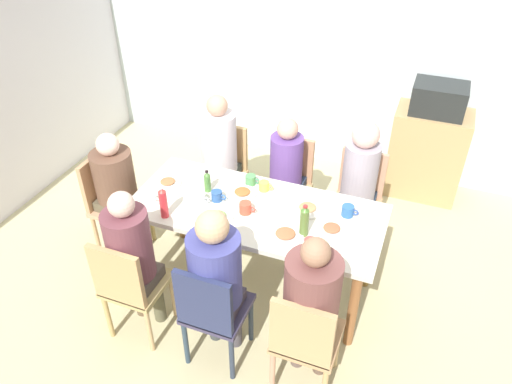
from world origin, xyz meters
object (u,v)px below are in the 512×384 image
chair_2 (212,310)px  bottle_2 (163,203)px  plate_5 (308,209)px  cup_1 (200,198)px  cup_6 (217,196)px  cup_4 (348,211)px  microwave (439,99)px  plate_2 (285,235)px  cup_3 (264,186)px  side_cabinet (426,154)px  cup_2 (246,208)px  chair_5 (129,284)px  plate_1 (242,193)px  cup_7 (153,199)px  chair_1 (111,199)px  chair_4 (224,167)px  person_6 (359,179)px  person_4 (219,149)px  chair_0 (305,339)px  bottle_1 (207,182)px  person_5 (132,253)px  plate_3 (332,229)px  plate_4 (218,217)px  person_3 (285,170)px  person_2 (216,274)px  chair_3 (288,181)px  plate_0 (168,183)px  chair_6 (358,196)px  cup_5 (251,180)px  person_1 (116,183)px  dining_table (256,218)px

chair_2 → bottle_2: bottle_2 is taller
bottle_2 → plate_5: bearing=25.2°
cup_1 → cup_6: bearing=34.3°
cup_4 → microwave: microwave is taller
plate_2 → cup_3: (-0.32, 0.46, 0.02)m
cup_4 → cup_6: size_ratio=1.05×
cup_1 → side_cabinet: bearing=51.6°
cup_2 → cup_6: cup_2 is taller
chair_5 → plate_1: 1.06m
cup_7 → chair_1: bearing=159.2°
plate_1 → cup_3: cup_3 is taller
chair_2 → bottle_2: size_ratio=3.50×
plate_2 → chair_2: bearing=-117.7°
chair_4 → person_6: person_6 is taller
microwave → person_4: bearing=-146.8°
chair_1 → cup_1: 0.95m
chair_0 → chair_4: 2.01m
chair_5 → side_cabinet: (1.72, 2.61, -0.06)m
cup_7 → bottle_1: size_ratio=0.58×
plate_5 → person_5: bearing=-140.2°
plate_3 → cup_2: (-0.63, -0.03, 0.03)m
plate_1 → plate_4: 0.34m
cup_6 → cup_7: 0.48m
person_3 → cup_4: person_3 is taller
person_2 → cup_1: (-0.42, 0.62, 0.06)m
chair_3 → plate_0: chair_3 is taller
chair_6 → cup_5: 0.97m
cup_7 → microwave: (1.83, 2.04, 0.23)m
person_2 → cup_3: size_ratio=10.92×
person_6 → cup_3: size_ratio=10.96×
chair_2 → person_4: 1.63m
chair_4 → person_6: size_ratio=0.72×
chair_3 → chair_6: (0.62, 0.00, 0.00)m
plate_2 → cup_1: bearing=169.2°
person_1 → person_3: (1.22, 0.70, -0.01)m
chair_2 → chair_0: bearing=0.0°
chair_0 → plate_0: (-1.38, 0.83, 0.27)m
person_2 → bottle_1: 0.89m
plate_4 → plate_1: bearing=81.3°
chair_0 → bottle_1: bottle_1 is taller
dining_table → side_cabinet: (1.10, 1.82, -0.23)m
plate_3 → cup_4: 0.22m
person_3 → plate_2: person_3 is taller
chair_4 → plate_2: size_ratio=3.61×
person_4 → cup_5: size_ratio=10.76×
dining_table → cup_4: size_ratio=15.12×
cup_3 → side_cabinet: 1.97m
bottle_2 → chair_0: bearing=-21.3°
chair_3 → cup_7: bearing=-126.2°
cup_5 → bottle_2: (-0.43, -0.60, 0.08)m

